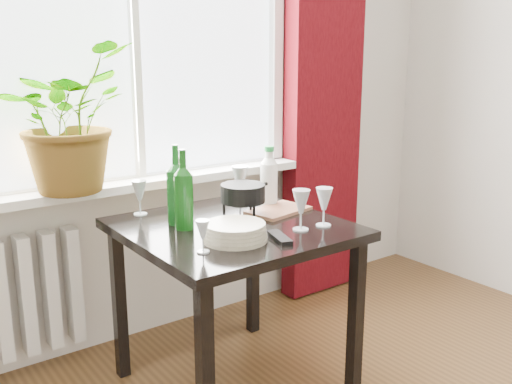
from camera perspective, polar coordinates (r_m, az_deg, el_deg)
window at (r=2.80m, az=-12.34°, el=16.94°), size 1.72×0.08×1.62m
windowsill at (r=2.80m, az=-10.95°, el=1.01°), size 1.72×0.20×0.04m
curtain at (r=3.34m, az=6.85°, el=11.36°), size 0.50×0.12×2.56m
table at (r=2.39m, az=-2.30°, el=-5.38°), size 0.85×0.85×0.74m
potted_plant at (r=2.56m, az=-18.44°, el=7.05°), size 0.75×0.75×0.63m
wine_bottle_left at (r=2.28m, az=-7.27°, el=0.31°), size 0.10×0.10×0.33m
wine_bottle_right at (r=2.35m, az=-7.99°, el=0.77°), size 0.09×0.09×0.34m
bottle_amber at (r=2.61m, az=-7.57°, el=1.02°), size 0.06×0.06×0.24m
cleaning_bottle at (r=2.61m, az=1.30°, el=1.61°), size 0.10×0.10×0.28m
wineglass_front_right at (r=2.26m, az=4.52°, el=-1.78°), size 0.08×0.08×0.17m
wineglass_far_right at (r=2.33m, az=6.81°, el=-1.44°), size 0.09×0.09×0.17m
wineglass_back_center at (r=2.63m, az=-1.60°, el=0.68°), size 0.10×0.10×0.19m
wineglass_back_left at (r=2.52m, az=-11.56°, el=-0.54°), size 0.08×0.08×0.16m
wineglass_front_left at (r=2.02m, az=-5.34°, el=-4.43°), size 0.06×0.06×0.12m
plate_stack at (r=2.15m, az=-2.12°, el=-4.02°), size 0.26×0.26×0.07m
fondue_pot at (r=2.43m, az=-1.32°, el=-0.92°), size 0.26×0.24×0.15m
tv_remote at (r=2.17m, az=2.35°, el=-4.56°), size 0.09×0.17×0.02m
cutting_board at (r=2.54m, az=2.24°, el=-1.84°), size 0.30×0.22×0.01m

